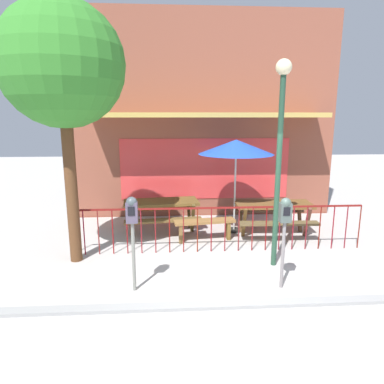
% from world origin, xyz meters
% --- Properties ---
extents(ground, '(40.00, 40.00, 0.00)m').
position_xyz_m(ground, '(0.00, 0.00, 0.00)').
color(ground, '#ADA9A4').
extents(pub_storefront, '(7.27, 1.49, 5.58)m').
position_xyz_m(pub_storefront, '(0.00, 4.80, 2.77)').
color(pub_storefront, '#602B1B').
rests_on(pub_storefront, ground).
extents(patio_fence_front, '(6.13, 0.04, 0.97)m').
position_xyz_m(patio_fence_front, '(0.00, 1.82, 0.66)').
color(patio_fence_front, maroon).
rests_on(patio_fence_front, ground).
extents(picnic_table_left, '(1.94, 1.55, 0.79)m').
position_xyz_m(picnic_table_left, '(-1.22, 3.22, 0.61)').
color(picnic_table_left, brown).
rests_on(picnic_table_left, ground).
extents(picnic_table_right, '(1.86, 1.44, 0.79)m').
position_xyz_m(picnic_table_right, '(1.47, 2.84, 0.61)').
color(picnic_table_right, brown).
rests_on(picnic_table_right, ground).
extents(patio_umbrella, '(1.79, 1.79, 2.26)m').
position_xyz_m(patio_umbrella, '(0.58, 3.11, 2.07)').
color(patio_umbrella, black).
rests_on(patio_umbrella, ground).
extents(patio_bench, '(1.43, 0.51, 0.48)m').
position_xyz_m(patio_bench, '(-0.21, 2.52, 0.35)').
color(patio_bench, brown).
rests_on(patio_bench, ground).
extents(parking_meter_near, '(0.18, 0.17, 1.54)m').
position_xyz_m(parking_meter_near, '(0.84, 0.18, 1.19)').
color(parking_meter_near, gray).
rests_on(parking_meter_near, ground).
extents(parking_meter_far, '(0.18, 0.17, 1.58)m').
position_xyz_m(parking_meter_far, '(-1.60, 0.24, 1.22)').
color(parking_meter_far, gray).
rests_on(parking_meter_far, ground).
extents(street_tree, '(2.24, 2.24, 4.81)m').
position_xyz_m(street_tree, '(-2.87, 1.54, 3.66)').
color(street_tree, '#57341E').
rests_on(street_tree, ground).
extents(street_lamp, '(0.28, 0.28, 3.76)m').
position_xyz_m(street_lamp, '(0.97, 1.08, 2.47)').
color(street_lamp, '#234431').
rests_on(street_lamp, ground).
extents(curb_edge, '(10.18, 0.20, 0.11)m').
position_xyz_m(curb_edge, '(0.00, -0.36, 0.00)').
color(curb_edge, gray).
rests_on(curb_edge, ground).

